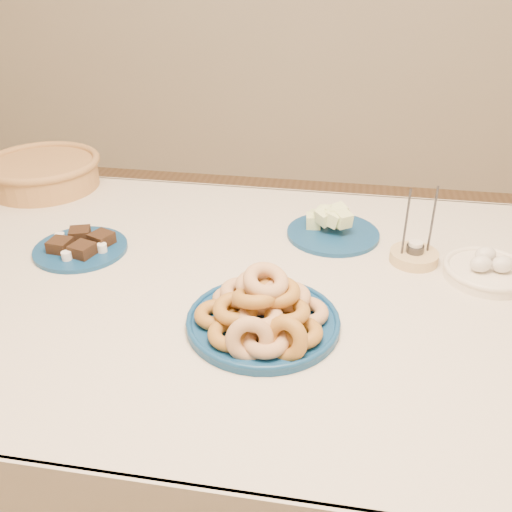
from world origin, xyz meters
name	(u,v)px	position (x,y,z in m)	size (l,w,h in m)	color
ground	(259,502)	(0.00, 0.00, 0.00)	(5.00, 5.00, 0.00)	brown
dining_table	(260,322)	(0.00, 0.00, 0.64)	(1.71, 1.11, 0.75)	brown
donut_platter	(263,313)	(0.03, -0.16, 0.79)	(0.33, 0.33, 0.14)	navy
melon_plate	(332,225)	(0.15, 0.27, 0.78)	(0.29, 0.29, 0.08)	navy
brownie_plate	(81,246)	(-0.46, 0.08, 0.76)	(0.24, 0.24, 0.04)	navy
wicker_basket	(43,172)	(-0.75, 0.45, 0.80)	(0.46, 0.46, 0.09)	#996A3D
candle_holder	(414,255)	(0.35, 0.16, 0.77)	(0.15, 0.15, 0.19)	tan
egg_bowl	(487,270)	(0.51, 0.11, 0.77)	(0.25, 0.25, 0.06)	white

